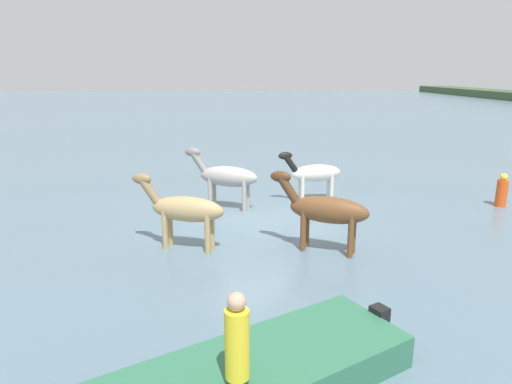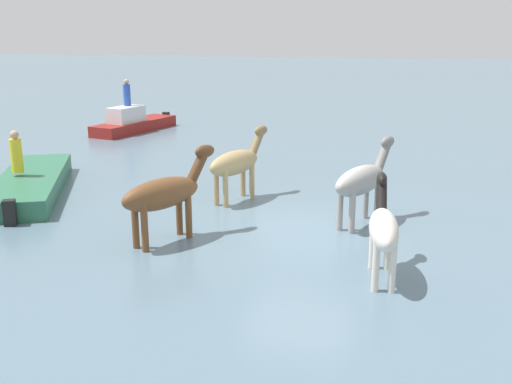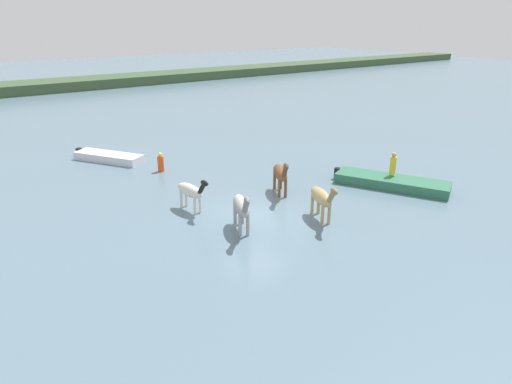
# 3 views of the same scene
# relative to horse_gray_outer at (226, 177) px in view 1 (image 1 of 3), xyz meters

# --- Properties ---
(ground_plane) EXTENTS (185.94, 185.94, 0.00)m
(ground_plane) POSITION_rel_horse_gray_outer_xyz_m (1.29, 0.84, -1.09)
(ground_plane) COLOR slate
(horse_gray_outer) EXTENTS (1.39, 2.48, 1.98)m
(horse_gray_outer) POSITION_rel_horse_gray_outer_xyz_m (0.00, 0.00, 0.00)
(horse_gray_outer) COLOR #9E9993
(horse_gray_outer) RESTS_ON ground_plane
(horse_mid_herd) EXTENTS (1.22, 2.44, 1.92)m
(horse_mid_herd) POSITION_rel_horse_gray_outer_xyz_m (3.46, -1.15, -0.03)
(horse_mid_herd) COLOR tan
(horse_mid_herd) RESTS_ON ground_plane
(horse_pinto_flank) EXTENTS (1.52, 2.45, 1.99)m
(horse_pinto_flank) POSITION_rel_horse_gray_outer_xyz_m (3.96, 2.35, 0.00)
(horse_pinto_flank) COLOR brown
(horse_pinto_flank) RESTS_ON ground_plane
(horse_dark_mare) EXTENTS (0.76, 2.30, 1.78)m
(horse_dark_mare) POSITION_rel_horse_gray_outer_xyz_m (-0.71, 3.08, -0.11)
(horse_dark_mare) COLOR silver
(horse_dark_mare) RESTS_ON ground_plane
(person_helmsman_aft) EXTENTS (0.32, 0.32, 1.19)m
(person_helmsman_aft) POSITION_rel_horse_gray_outer_xyz_m (9.57, -0.12, 0.08)
(person_helmsman_aft) COLOR yellow
(person_helmsman_aft) RESTS_ON boat_skiff_near
(buoy_channel_marker) EXTENTS (0.36, 0.36, 1.14)m
(buoy_channel_marker) POSITION_rel_horse_gray_outer_xyz_m (0.56, 9.22, -0.58)
(buoy_channel_marker) COLOR #E54C19
(buoy_channel_marker) RESTS_ON ground_plane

